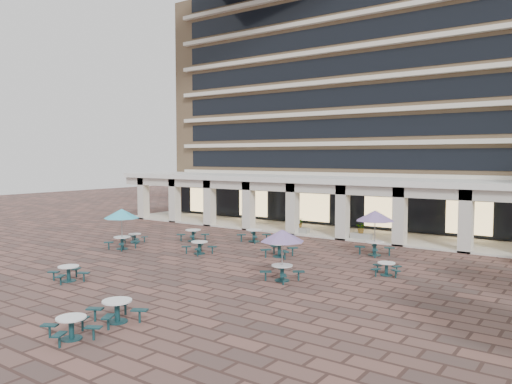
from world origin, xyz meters
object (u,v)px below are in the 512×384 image
picnic_table_2 (117,309)px  planter_right (361,233)px  picnic_table_1 (69,272)px  planter_left (300,227)px

picnic_table_2 → planter_right: (-0.07, 21.82, 0.06)m
picnic_table_2 → planter_right: 21.82m
picnic_table_1 → planter_right: planter_right is taller
picnic_table_2 → planter_left: planter_left is taller
planter_left → picnic_table_1: bearing=-94.6°
planter_left → planter_right: bearing=-0.0°
picnic_table_2 → planter_left: (-5.17, 21.82, 0.02)m
planter_left → planter_right: size_ratio=1.00×
picnic_table_1 → planter_left: planter_left is taller
planter_left → planter_right: 5.10m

